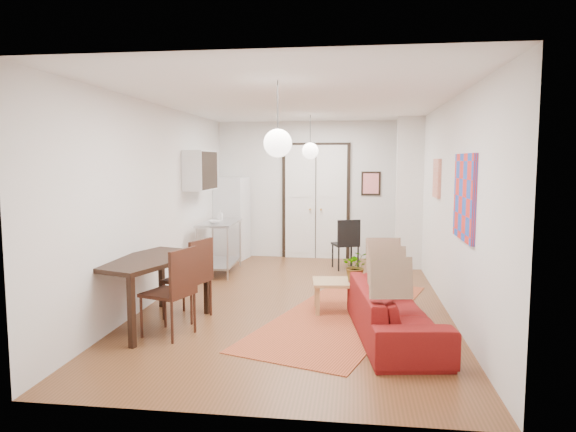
# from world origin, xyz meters

# --- Properties ---
(floor) EXTENTS (7.00, 7.00, 0.00)m
(floor) POSITION_xyz_m (0.00, 0.00, 0.00)
(floor) COLOR brown
(floor) RESTS_ON ground
(ceiling) EXTENTS (4.20, 7.00, 0.02)m
(ceiling) POSITION_xyz_m (0.00, 0.00, 2.90)
(ceiling) COLOR white
(ceiling) RESTS_ON wall_back
(wall_back) EXTENTS (4.20, 0.02, 2.90)m
(wall_back) POSITION_xyz_m (0.00, 3.50, 1.45)
(wall_back) COLOR silver
(wall_back) RESTS_ON floor
(wall_front) EXTENTS (4.20, 0.02, 2.90)m
(wall_front) POSITION_xyz_m (0.00, -3.50, 1.45)
(wall_front) COLOR silver
(wall_front) RESTS_ON floor
(wall_left) EXTENTS (0.02, 7.00, 2.90)m
(wall_left) POSITION_xyz_m (-2.10, 0.00, 1.45)
(wall_left) COLOR silver
(wall_left) RESTS_ON floor
(wall_right) EXTENTS (0.02, 7.00, 2.90)m
(wall_right) POSITION_xyz_m (2.10, 0.00, 1.45)
(wall_right) COLOR silver
(wall_right) RESTS_ON floor
(double_doors) EXTENTS (1.44, 0.06, 2.50)m
(double_doors) POSITION_xyz_m (0.00, 3.46, 1.20)
(double_doors) COLOR white
(double_doors) RESTS_ON wall_back
(stub_partition) EXTENTS (0.50, 0.10, 2.90)m
(stub_partition) POSITION_xyz_m (1.85, 2.55, 1.45)
(stub_partition) COLOR silver
(stub_partition) RESTS_ON floor
(wall_cabinet) EXTENTS (0.35, 1.00, 0.70)m
(wall_cabinet) POSITION_xyz_m (-1.92, 1.50, 1.90)
(wall_cabinet) COLOR silver
(wall_cabinet) RESTS_ON wall_left
(painting_popart) EXTENTS (0.05, 1.00, 1.00)m
(painting_popart) POSITION_xyz_m (2.08, -1.25, 1.65)
(painting_popart) COLOR red
(painting_popart) RESTS_ON wall_right
(painting_abstract) EXTENTS (0.05, 0.50, 0.60)m
(painting_abstract) POSITION_xyz_m (2.08, 0.80, 1.80)
(painting_abstract) COLOR beige
(painting_abstract) RESTS_ON wall_right
(poster_back) EXTENTS (0.40, 0.03, 0.50)m
(poster_back) POSITION_xyz_m (1.15, 3.47, 1.60)
(poster_back) COLOR red
(poster_back) RESTS_ON wall_back
(print_left) EXTENTS (0.03, 0.44, 0.54)m
(print_left) POSITION_xyz_m (-2.07, 2.00, 1.95)
(print_left) COLOR #A76D45
(print_left) RESTS_ON wall_left
(pendant_back) EXTENTS (0.30, 0.30, 0.80)m
(pendant_back) POSITION_xyz_m (0.00, 2.00, 2.25)
(pendant_back) COLOR white
(pendant_back) RESTS_ON ceiling
(pendant_front) EXTENTS (0.30, 0.30, 0.80)m
(pendant_front) POSITION_xyz_m (0.00, -2.00, 2.25)
(pendant_front) COLOR white
(pendant_front) RESTS_ON ceiling
(kilim_rug) EXTENTS (2.57, 4.11, 0.01)m
(kilim_rug) POSITION_xyz_m (0.67, -0.59, 0.00)
(kilim_rug) COLOR #AB462A
(kilim_rug) RESTS_ON floor
(sofa) EXTENTS (1.12, 2.23, 0.62)m
(sofa) POSITION_xyz_m (1.29, -1.45, 0.31)
(sofa) COLOR maroon
(sofa) RESTS_ON floor
(coffee_table) EXTENTS (1.02, 0.64, 0.43)m
(coffee_table) POSITION_xyz_m (0.75, -0.45, 0.37)
(coffee_table) COLOR #A67A4E
(coffee_table) RESTS_ON floor
(potted_plant) EXTENTS (0.37, 0.41, 0.42)m
(potted_plant) POSITION_xyz_m (0.85, -0.45, 0.64)
(potted_plant) COLOR #34692F
(potted_plant) RESTS_ON coffee_table
(kitchen_counter) EXTENTS (0.66, 1.27, 0.96)m
(kitchen_counter) POSITION_xyz_m (-1.65, 1.73, 0.62)
(kitchen_counter) COLOR #BBBDC0
(kitchen_counter) RESTS_ON floor
(bowl) EXTENTS (0.23, 0.23, 0.06)m
(bowl) POSITION_xyz_m (-1.65, 1.43, 0.98)
(bowl) COLOR silver
(bowl) RESTS_ON kitchen_counter
(soap_bottle) EXTENTS (0.09, 0.09, 0.20)m
(soap_bottle) POSITION_xyz_m (-1.70, 1.98, 1.05)
(soap_bottle) COLOR #5594B9
(soap_bottle) RESTS_ON kitchen_counter
(fridge) EXTENTS (0.69, 0.69, 1.72)m
(fridge) POSITION_xyz_m (-1.75, 3.15, 0.86)
(fridge) COLOR silver
(fridge) RESTS_ON floor
(dining_table) EXTENTS (1.33, 1.75, 0.86)m
(dining_table) POSITION_xyz_m (-1.75, -1.35, 0.76)
(dining_table) COLOR black
(dining_table) RESTS_ON floor
(dining_chair_near) EXTENTS (0.64, 0.78, 1.06)m
(dining_chair_near) POSITION_xyz_m (-1.36, -0.89, 0.62)
(dining_chair_near) COLOR #3B1C12
(dining_chair_near) RESTS_ON floor
(dining_chair_far) EXTENTS (0.64, 0.78, 1.06)m
(dining_chair_far) POSITION_xyz_m (-1.36, -1.59, 0.62)
(dining_chair_far) COLOR #3B1C12
(dining_chair_far) RESTS_ON floor
(black_side_chair) EXTENTS (0.57, 0.58, 0.97)m
(black_side_chair) POSITION_xyz_m (0.65, 2.49, 0.57)
(black_side_chair) COLOR black
(black_side_chair) RESTS_ON floor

